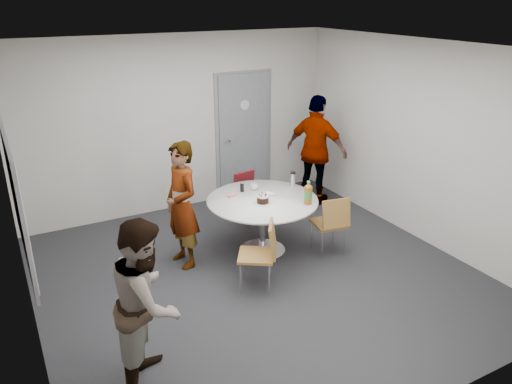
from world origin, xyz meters
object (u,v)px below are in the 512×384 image
door (244,136)px  table (264,207)px  chair_near_right (332,220)px  person_main (182,205)px  whiteboard (17,198)px  chair_far (248,193)px  chair_near_left (263,250)px  person_right (316,151)px  person_left (147,302)px

door → table: (-0.71, -1.97, -0.38)m
chair_near_right → person_main: size_ratio=0.52×
whiteboard → person_main: size_ratio=1.18×
chair_far → table: bearing=68.7°
whiteboard → chair_far: 3.47m
whiteboard → chair_near_left: whiteboard is taller
whiteboard → person_right: whiteboard is taller
door → chair_near_left: size_ratio=2.53×
chair_far → person_main: (-1.29, -0.73, 0.34)m
person_main → person_right: (2.62, 0.88, 0.08)m
chair_far → chair_near_left: bearing=61.0°
person_right → door: bearing=15.3°
table → person_right: size_ratio=0.81×
table → chair_near_right: (0.71, -0.51, -0.14)m
chair_near_left → table: bearing=2.9°
door → person_right: 1.23m
whiteboard → person_main: whiteboard is taller
door → chair_near_right: size_ratio=2.56×
chair_near_left → whiteboard: bearing=111.9°
person_right → chair_near_left: bearing=104.2°
chair_near_left → chair_far: (0.70, 1.72, -0.04)m
door → whiteboard: bearing=-147.3°
whiteboard → person_main: 1.98m
person_main → chair_near_left: bearing=23.7°
person_left → person_right: 4.46m
chair_near_left → person_main: (-0.59, 0.99, 0.30)m
door → chair_near_left: door is taller
door → whiteboard: (-3.56, -2.28, 0.42)m
chair_near_left → chair_far: 1.86m
door → person_left: 4.47m
chair_near_left → chair_near_right: 1.20m
chair_near_right → person_left: 2.95m
chair_near_right → person_main: person_main is taller
table → chair_near_left: table is taller
chair_near_left → chair_far: size_ratio=1.08×
door → person_left: size_ratio=1.37×
chair_near_right → chair_far: chair_near_right is taller
chair_near_right → chair_far: size_ratio=1.07×
whiteboard → chair_far: whiteboard is taller
door → whiteboard: door is taller
chair_near_right → person_left: bearing=-149.4°
table → person_main: person_main is taller
chair_near_right → person_right: bearing=71.7°
chair_far → person_right: size_ratio=0.44×
chair_near_left → person_main: bearing=64.0°
person_main → person_right: person_right is taller
chair_near_left → person_right: person_right is taller
chair_near_left → door: bearing=10.0°
door → person_right: door is taller
whiteboard → person_main: (1.79, 0.52, -0.65)m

